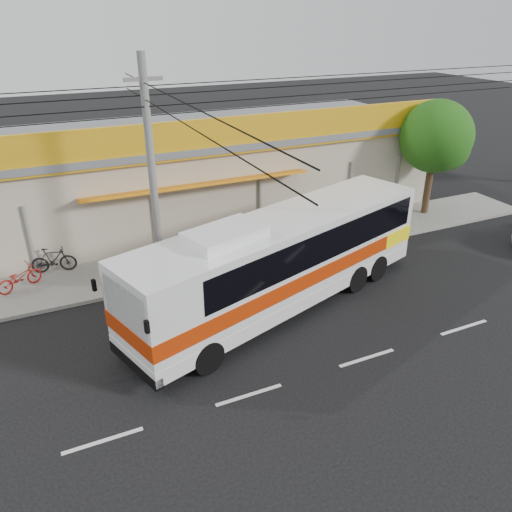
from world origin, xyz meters
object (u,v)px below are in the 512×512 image
(motorbike_dark, at_px, (54,260))
(utility_pole, at_px, (145,100))
(tree_near, at_px, (438,139))
(motorbike_red, at_px, (19,278))
(coach_bus, at_px, (287,254))

(motorbike_dark, distance_m, utility_pole, 7.87)
(utility_pole, relative_size, tree_near, 5.74)
(utility_pole, distance_m, tree_near, 15.09)
(motorbike_red, xyz_separation_m, tree_near, (19.70, -0.16, 3.40))
(motorbike_red, height_order, tree_near, tree_near)
(coach_bus, height_order, motorbike_dark, coach_bus)
(motorbike_red, bearing_deg, coach_bus, -146.78)
(coach_bus, relative_size, motorbike_red, 7.13)
(coach_bus, distance_m, tree_near, 12.10)
(coach_bus, height_order, motorbike_red, coach_bus)
(motorbike_dark, bearing_deg, tree_near, -81.54)
(coach_bus, xyz_separation_m, motorbike_dark, (-7.47, 5.88, -1.34))
(motorbike_dark, relative_size, utility_pole, 0.05)
(motorbike_red, bearing_deg, utility_pole, -137.12)
(motorbike_red, height_order, utility_pole, utility_pole)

